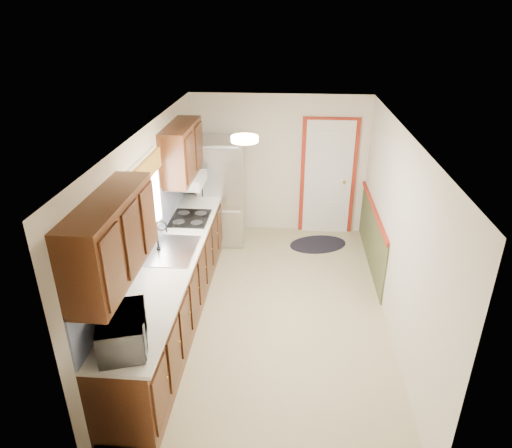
# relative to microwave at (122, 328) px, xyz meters

# --- Properties ---
(room_shell) EXTENTS (3.20, 5.20, 2.52)m
(room_shell) POSITION_rel_microwave_xyz_m (1.20, 1.95, 0.06)
(room_shell) COLOR tan
(room_shell) RESTS_ON ground
(kitchen_run) EXTENTS (0.63, 4.00, 2.20)m
(kitchen_run) POSITION_rel_microwave_xyz_m (-0.04, 1.66, -0.33)
(kitchen_run) COLOR #3D1D0E
(kitchen_run) RESTS_ON ground
(back_wall_trim) EXTENTS (1.12, 2.30, 2.08)m
(back_wall_trim) POSITION_rel_microwave_xyz_m (2.19, 4.16, -0.25)
(back_wall_trim) COLOR maroon
(back_wall_trim) RESTS_ON ground
(ceiling_fixture) EXTENTS (0.30, 0.30, 0.06)m
(ceiling_fixture) POSITION_rel_microwave_xyz_m (0.90, 1.75, 1.22)
(ceiling_fixture) COLOR #FFD88C
(ceiling_fixture) RESTS_ON room_shell
(microwave) EXTENTS (0.49, 0.65, 0.40)m
(microwave) POSITION_rel_microwave_xyz_m (0.00, 0.00, 0.00)
(microwave) COLOR white
(microwave) RESTS_ON kitchen_run
(refrigerator) EXTENTS (0.78, 0.76, 1.77)m
(refrigerator) POSITION_rel_microwave_xyz_m (0.27, 3.93, -0.25)
(refrigerator) COLOR #B7B7BC
(refrigerator) RESTS_ON ground
(rug) EXTENTS (1.12, 0.90, 0.01)m
(rug) POSITION_rel_microwave_xyz_m (1.91, 3.85, -1.13)
(rug) COLOR black
(rug) RESTS_ON ground
(cooktop) EXTENTS (0.52, 0.63, 0.02)m
(cooktop) POSITION_rel_microwave_xyz_m (0.01, 2.70, -0.19)
(cooktop) COLOR black
(cooktop) RESTS_ON kitchen_run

